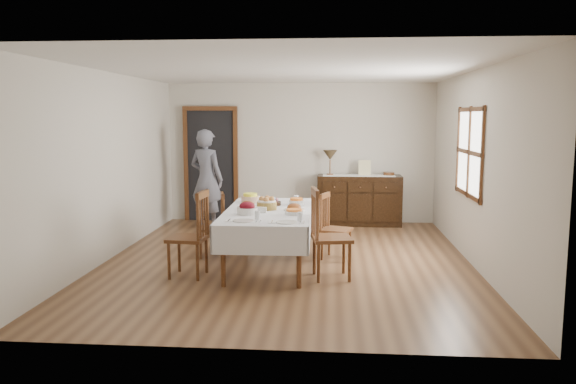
# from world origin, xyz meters

# --- Properties ---
(ground) EXTENTS (6.00, 6.00, 0.00)m
(ground) POSITION_xyz_m (0.00, 0.00, 0.00)
(ground) COLOR brown
(room_shell) EXTENTS (5.02, 6.02, 2.65)m
(room_shell) POSITION_xyz_m (-0.15, 0.42, 1.64)
(room_shell) COLOR silver
(room_shell) RESTS_ON ground
(dining_table) EXTENTS (1.16, 2.23, 0.76)m
(dining_table) POSITION_xyz_m (-0.23, -0.30, 0.67)
(dining_table) COLOR silver
(dining_table) RESTS_ON ground
(chair_left_near) EXTENTS (0.48, 0.48, 1.08)m
(chair_left_near) POSITION_xyz_m (-1.12, -0.85, 0.55)
(chair_left_near) COLOR #522D16
(chair_left_near) RESTS_ON ground
(chair_left_far) EXTENTS (0.46, 0.46, 0.91)m
(chair_left_far) POSITION_xyz_m (-1.06, 0.20, 0.46)
(chair_left_far) COLOR #522D16
(chair_left_far) RESTS_ON ground
(chair_right_near) EXTENTS (0.54, 0.54, 1.12)m
(chair_right_near) POSITION_xyz_m (0.55, -0.79, 0.57)
(chair_right_near) COLOR #522D16
(chair_right_near) RESTS_ON ground
(chair_right_far) EXTENTS (0.49, 0.49, 0.92)m
(chair_right_far) POSITION_xyz_m (0.63, 0.19, 0.47)
(chair_right_far) COLOR #522D16
(chair_right_far) RESTS_ON ground
(sideboard) EXTENTS (1.53, 0.55, 0.92)m
(sideboard) POSITION_xyz_m (1.10, 2.72, 0.46)
(sideboard) COLOR black
(sideboard) RESTS_ON ground
(person) EXTENTS (0.69, 0.57, 1.88)m
(person) POSITION_xyz_m (-1.61, 2.17, 0.94)
(person) COLOR slate
(person) RESTS_ON ground
(bread_basket) EXTENTS (0.27, 0.27, 0.18)m
(bread_basket) POSITION_xyz_m (-0.26, -0.25, 0.83)
(bread_basket) COLOR olive
(bread_basket) RESTS_ON dining_table
(egg_basket) EXTENTS (0.25, 0.25, 0.11)m
(egg_basket) POSITION_xyz_m (-0.23, 0.12, 0.79)
(egg_basket) COLOR black
(egg_basket) RESTS_ON dining_table
(ham_platter_a) EXTENTS (0.28, 0.28, 0.11)m
(ham_platter_a) POSITION_xyz_m (-0.53, -0.14, 0.79)
(ham_platter_a) COLOR silver
(ham_platter_a) RESTS_ON dining_table
(ham_platter_b) EXTENTS (0.28, 0.28, 0.11)m
(ham_platter_b) POSITION_xyz_m (0.11, -0.30, 0.79)
(ham_platter_b) COLOR silver
(ham_platter_b) RESTS_ON dining_table
(beet_bowl) EXTENTS (0.26, 0.26, 0.16)m
(beet_bowl) POSITION_xyz_m (-0.46, -0.63, 0.83)
(beet_bowl) COLOR silver
(beet_bowl) RESTS_ON dining_table
(carrot_bowl) EXTENTS (0.21, 0.21, 0.10)m
(carrot_bowl) POSITION_xyz_m (0.11, 0.17, 0.81)
(carrot_bowl) COLOR silver
(carrot_bowl) RESTS_ON dining_table
(pineapple_bowl) EXTENTS (0.26, 0.26, 0.13)m
(pineapple_bowl) POSITION_xyz_m (-0.56, 0.34, 0.82)
(pineapple_bowl) COLOR tan
(pineapple_bowl) RESTS_ON dining_table
(casserole_dish) EXTENTS (0.24, 0.24, 0.07)m
(casserole_dish) POSITION_xyz_m (0.13, -0.60, 0.79)
(casserole_dish) COLOR silver
(casserole_dish) RESTS_ON dining_table
(butter_dish) EXTENTS (0.14, 0.09, 0.07)m
(butter_dish) POSITION_xyz_m (-0.30, -0.50, 0.80)
(butter_dish) COLOR silver
(butter_dish) RESTS_ON dining_table
(setting_left) EXTENTS (0.42, 0.31, 0.10)m
(setting_left) POSITION_xyz_m (-0.39, -1.06, 0.78)
(setting_left) COLOR silver
(setting_left) RESTS_ON dining_table
(setting_right) EXTENTS (0.42, 0.31, 0.10)m
(setting_right) POSITION_xyz_m (0.13, -1.11, 0.78)
(setting_right) COLOR silver
(setting_right) RESTS_ON dining_table
(glass_far_a) EXTENTS (0.06, 0.06, 0.09)m
(glass_far_a) POSITION_xyz_m (-0.45, 0.37, 0.81)
(glass_far_a) COLOR white
(glass_far_a) RESTS_ON dining_table
(glass_far_b) EXTENTS (0.07, 0.07, 0.09)m
(glass_far_b) POSITION_xyz_m (0.09, 0.47, 0.81)
(glass_far_b) COLOR white
(glass_far_b) RESTS_ON dining_table
(runner) EXTENTS (1.30, 0.35, 0.01)m
(runner) POSITION_xyz_m (1.09, 2.68, 0.92)
(runner) COLOR white
(runner) RESTS_ON sideboard
(table_lamp) EXTENTS (0.26, 0.26, 0.46)m
(table_lamp) POSITION_xyz_m (0.56, 2.72, 1.27)
(table_lamp) COLOR brown
(table_lamp) RESTS_ON sideboard
(picture_frame) EXTENTS (0.22, 0.08, 0.28)m
(picture_frame) POSITION_xyz_m (1.19, 2.71, 1.06)
(picture_frame) COLOR beige
(picture_frame) RESTS_ON sideboard
(deco_bowl) EXTENTS (0.20, 0.20, 0.06)m
(deco_bowl) POSITION_xyz_m (1.64, 2.73, 0.95)
(deco_bowl) COLOR #522D16
(deco_bowl) RESTS_ON sideboard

